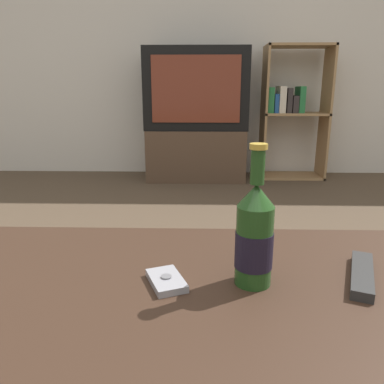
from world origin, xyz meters
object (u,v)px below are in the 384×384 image
at_px(beer_bottle, 254,236).
at_px(television, 196,89).
at_px(bookshelf, 291,109).
at_px(tv_stand, 196,154).
at_px(cell_phone, 166,281).
at_px(remote_control, 362,274).

bearing_deg(beer_bottle, television, 93.23).
distance_m(television, bookshelf, 0.86).
bearing_deg(television, bookshelf, 5.47).
height_order(tv_stand, cell_phone, tv_stand).
relative_size(television, cell_phone, 7.89).
distance_m(television, beer_bottle, 2.69).
bearing_deg(tv_stand, cell_phone, -90.36).
bearing_deg(television, tv_stand, 90.00).
distance_m(bookshelf, remote_control, 2.78).
xyz_separation_m(tv_stand, remote_control, (0.37, -2.65, 0.21)).
bearing_deg(beer_bottle, cell_phone, -176.88).
bearing_deg(remote_control, television, 119.94).
bearing_deg(bookshelf, remote_control, -99.80).
relative_size(television, beer_bottle, 3.22).
relative_size(cell_phone, remote_control, 0.59).
xyz_separation_m(cell_phone, remote_control, (0.39, 0.03, 0.00)).
distance_m(tv_stand, beer_bottle, 2.69).
xyz_separation_m(beer_bottle, cell_phone, (-0.17, -0.01, -0.09)).
relative_size(tv_stand, remote_control, 4.58).
bearing_deg(beer_bottle, remote_control, 5.23).
bearing_deg(cell_phone, bookshelf, 50.38).
bearing_deg(tv_stand, remote_control, -82.06).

